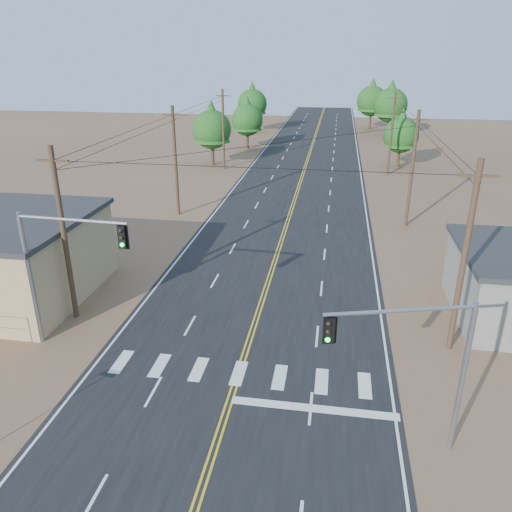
# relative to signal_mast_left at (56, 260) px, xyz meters

# --- Properties ---
(road) EXTENTS (15.00, 200.00, 0.02)m
(road) POSITION_rel_signal_mast_left_xyz_m (9.36, 20.91, -4.88)
(road) COLOR black
(road) RESTS_ON ground
(utility_pole_left_near) EXTENTS (1.80, 0.30, 10.00)m
(utility_pole_left_near) POSITION_rel_signal_mast_left_xyz_m (-1.14, 2.91, 0.22)
(utility_pole_left_near) COLOR #4C3826
(utility_pole_left_near) RESTS_ON ground
(utility_pole_left_mid) EXTENTS (1.80, 0.30, 10.00)m
(utility_pole_left_mid) POSITION_rel_signal_mast_left_xyz_m (-1.14, 22.91, 0.22)
(utility_pole_left_mid) COLOR #4C3826
(utility_pole_left_mid) RESTS_ON ground
(utility_pole_left_far) EXTENTS (1.80, 0.30, 10.00)m
(utility_pole_left_far) POSITION_rel_signal_mast_left_xyz_m (-1.14, 42.91, 0.22)
(utility_pole_left_far) COLOR #4C3826
(utility_pole_left_far) RESTS_ON ground
(utility_pole_right_near) EXTENTS (1.80, 0.30, 10.00)m
(utility_pole_right_near) POSITION_rel_signal_mast_left_xyz_m (19.86, 2.91, 0.22)
(utility_pole_right_near) COLOR #4C3826
(utility_pole_right_near) RESTS_ON ground
(utility_pole_right_mid) EXTENTS (1.80, 0.30, 10.00)m
(utility_pole_right_mid) POSITION_rel_signal_mast_left_xyz_m (19.86, 22.91, 0.22)
(utility_pole_right_mid) COLOR #4C3826
(utility_pole_right_mid) RESTS_ON ground
(utility_pole_right_far) EXTENTS (1.80, 0.30, 10.00)m
(utility_pole_right_far) POSITION_rel_signal_mast_left_xyz_m (19.86, 42.91, 0.22)
(utility_pole_right_far) COLOR #4C3826
(utility_pole_right_far) RESTS_ON ground
(signal_mast_left) EXTENTS (5.79, 0.66, 7.26)m
(signal_mast_left) POSITION_rel_signal_mast_left_xyz_m (0.00, 0.00, 0.00)
(signal_mast_left) COLOR gray
(signal_mast_left) RESTS_ON ground
(signal_mast_right) EXTENTS (5.35, 1.74, 6.47)m
(signal_mast_right) POSITION_rel_signal_mast_left_xyz_m (16.96, -4.96, -0.51)
(signal_mast_right) COLOR gray
(signal_mast_right) RESTS_ON ground
(tree_left_near) EXTENTS (5.13, 5.13, 8.55)m
(tree_left_near) POSITION_rel_signal_mast_left_xyz_m (-3.17, 45.01, 0.33)
(tree_left_near) COLOR #3F2D1E
(tree_left_near) RESTS_ON ground
(tree_left_mid) EXTENTS (4.85, 4.85, 8.08)m
(tree_left_mid) POSITION_rel_signal_mast_left_xyz_m (-0.60, 57.35, 0.04)
(tree_left_mid) COLOR #3F2D1E
(tree_left_mid) RESTS_ON ground
(tree_left_far) EXTENTS (5.51, 5.51, 9.18)m
(tree_left_far) POSITION_rel_signal_mast_left_xyz_m (-2.82, 75.23, 0.72)
(tree_left_far) COLOR #3F2D1E
(tree_left_far) RESTS_ON ground
(tree_right_near) EXTENTS (4.58, 4.58, 7.64)m
(tree_right_near) POSITION_rel_signal_mast_left_xyz_m (21.55, 47.46, -0.22)
(tree_right_near) COLOR #3F2D1E
(tree_right_near) RESTS_ON ground
(tree_right_mid) EXTENTS (5.92, 5.92, 9.87)m
(tree_right_mid) POSITION_rel_signal_mast_left_xyz_m (22.32, 73.70, 1.15)
(tree_right_mid) COLOR #3F2D1E
(tree_right_mid) RESTS_ON ground
(tree_right_far) EXTENTS (5.77, 5.77, 9.62)m
(tree_right_far) POSITION_rel_signal_mast_left_xyz_m (19.55, 82.31, 0.99)
(tree_right_far) COLOR #3F2D1E
(tree_right_far) RESTS_ON ground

